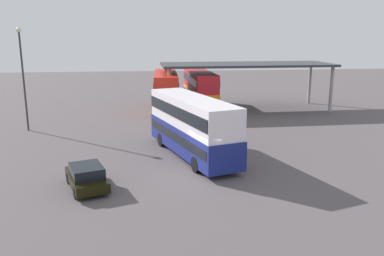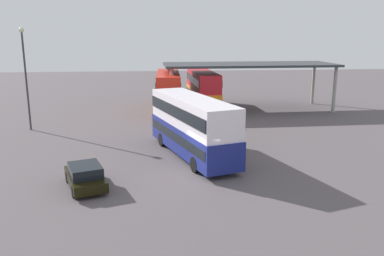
{
  "view_description": "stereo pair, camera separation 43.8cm",
  "coord_description": "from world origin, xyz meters",
  "px_view_note": "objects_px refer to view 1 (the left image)",
  "views": [
    {
      "loc": [
        -2.89,
        -22.34,
        8.28
      ],
      "look_at": [
        0.13,
        3.85,
        2.0
      ],
      "focal_mm": 36.83,
      "sensor_mm": 36.0,
      "label": 1
    },
    {
      "loc": [
        -2.45,
        -22.39,
        8.28
      ],
      "look_at": [
        0.13,
        3.85,
        2.0
      ],
      "focal_mm": 36.83,
      "sensor_mm": 36.0,
      "label": 2
    }
  ],
  "objects_px": {
    "parked_hatchback": "(87,177)",
    "double_decker_near_canopy": "(166,90)",
    "double_decker_main": "(192,124)",
    "lamppost_tall": "(22,68)",
    "double_decker_mid_row": "(200,88)"
  },
  "relations": [
    {
      "from": "double_decker_main",
      "to": "double_decker_mid_row",
      "type": "relative_size",
      "value": 0.99
    },
    {
      "from": "parked_hatchback",
      "to": "lamppost_tall",
      "type": "bearing_deg",
      "value": 7.32
    },
    {
      "from": "double_decker_main",
      "to": "lamppost_tall",
      "type": "bearing_deg",
      "value": 38.95
    },
    {
      "from": "double_decker_main",
      "to": "parked_hatchback",
      "type": "distance_m",
      "value": 8.48
    },
    {
      "from": "parked_hatchback",
      "to": "double_decker_near_canopy",
      "type": "xyz_separation_m",
      "value": [
        5.47,
        21.91,
        1.66
      ]
    },
    {
      "from": "double_decker_near_canopy",
      "to": "lamppost_tall",
      "type": "xyz_separation_m",
      "value": [
        -12.57,
        -7.54,
        3.16
      ]
    },
    {
      "from": "double_decker_near_canopy",
      "to": "lamppost_tall",
      "type": "height_order",
      "value": "lamppost_tall"
    },
    {
      "from": "double_decker_near_canopy",
      "to": "double_decker_mid_row",
      "type": "xyz_separation_m",
      "value": [
        4.05,
        2.02,
        -0.05
      ]
    },
    {
      "from": "double_decker_mid_row",
      "to": "double_decker_near_canopy",
      "type": "bearing_deg",
      "value": 114.37
    },
    {
      "from": "parked_hatchback",
      "to": "double_decker_near_canopy",
      "type": "relative_size",
      "value": 0.4
    },
    {
      "from": "double_decker_main",
      "to": "double_decker_near_canopy",
      "type": "xyz_separation_m",
      "value": [
        -0.97,
        16.61,
        0.07
      ]
    },
    {
      "from": "lamppost_tall",
      "to": "parked_hatchback",
      "type": "bearing_deg",
      "value": -63.7
    },
    {
      "from": "double_decker_mid_row",
      "to": "lamppost_tall",
      "type": "height_order",
      "value": "lamppost_tall"
    },
    {
      "from": "double_decker_main",
      "to": "lamppost_tall",
      "type": "height_order",
      "value": "lamppost_tall"
    },
    {
      "from": "double_decker_near_canopy",
      "to": "lamppost_tall",
      "type": "bearing_deg",
      "value": 123.04
    }
  ]
}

